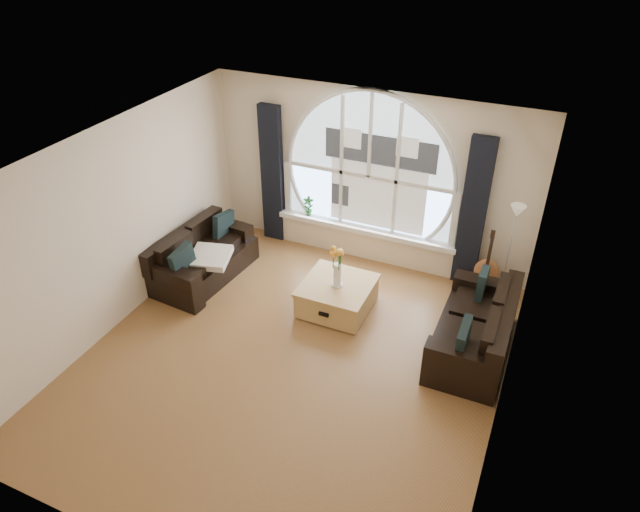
{
  "coord_description": "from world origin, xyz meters",
  "views": [
    {
      "loc": [
        2.5,
        -4.77,
        5.07
      ],
      "look_at": [
        0.0,
        0.9,
        1.05
      ],
      "focal_mm": 32.34,
      "sensor_mm": 36.0,
      "label": 1
    }
  ],
  "objects_px": {
    "floor_lamp": "(508,258)",
    "potted_plant": "(308,206)",
    "guitar": "(489,259)",
    "sofa_left": "(203,254)",
    "vase_flowers": "(338,262)",
    "sofa_right": "(475,326)",
    "coffee_chest": "(337,295)"
  },
  "relations": [
    {
      "from": "sofa_left",
      "to": "coffee_chest",
      "type": "distance_m",
      "value": 2.16
    },
    {
      "from": "coffee_chest",
      "to": "vase_flowers",
      "type": "distance_m",
      "value": 0.58
    },
    {
      "from": "sofa_right",
      "to": "vase_flowers",
      "type": "xyz_separation_m",
      "value": [
        -1.9,
        0.07,
        0.42
      ]
    },
    {
      "from": "coffee_chest",
      "to": "potted_plant",
      "type": "relative_size",
      "value": 2.92
    },
    {
      "from": "floor_lamp",
      "to": "potted_plant",
      "type": "relative_size",
      "value": 4.91
    },
    {
      "from": "sofa_left",
      "to": "sofa_right",
      "type": "height_order",
      "value": "sofa_right"
    },
    {
      "from": "sofa_right",
      "to": "floor_lamp",
      "type": "height_order",
      "value": "floor_lamp"
    },
    {
      "from": "coffee_chest",
      "to": "vase_flowers",
      "type": "xyz_separation_m",
      "value": [
        0.01,
        -0.03,
        0.58
      ]
    },
    {
      "from": "sofa_left",
      "to": "potted_plant",
      "type": "relative_size",
      "value": 5.16
    },
    {
      "from": "guitar",
      "to": "coffee_chest",
      "type": "bearing_deg",
      "value": -146.68
    },
    {
      "from": "floor_lamp",
      "to": "coffee_chest",
      "type": "bearing_deg",
      "value": -154.1
    },
    {
      "from": "guitar",
      "to": "potted_plant",
      "type": "height_order",
      "value": "guitar"
    },
    {
      "from": "sofa_right",
      "to": "vase_flowers",
      "type": "height_order",
      "value": "vase_flowers"
    },
    {
      "from": "sofa_right",
      "to": "guitar",
      "type": "bearing_deg",
      "value": 93.6
    },
    {
      "from": "sofa_left",
      "to": "sofa_right",
      "type": "xyz_separation_m",
      "value": [
        4.06,
        -0.03,
        0.0
      ]
    },
    {
      "from": "coffee_chest",
      "to": "sofa_left",
      "type": "bearing_deg",
      "value": -177.87
    },
    {
      "from": "guitar",
      "to": "vase_flowers",
      "type": "bearing_deg",
      "value": -145.84
    },
    {
      "from": "sofa_left",
      "to": "coffee_chest",
      "type": "bearing_deg",
      "value": 7.28
    },
    {
      "from": "sofa_right",
      "to": "guitar",
      "type": "xyz_separation_m",
      "value": [
        -0.09,
        1.42,
        0.13
      ]
    },
    {
      "from": "coffee_chest",
      "to": "guitar",
      "type": "relative_size",
      "value": 0.9
    },
    {
      "from": "guitar",
      "to": "potted_plant",
      "type": "distance_m",
      "value": 2.91
    },
    {
      "from": "sofa_right",
      "to": "potted_plant",
      "type": "distance_m",
      "value": 3.38
    },
    {
      "from": "sofa_right",
      "to": "potted_plant",
      "type": "bearing_deg",
      "value": 152.91
    },
    {
      "from": "vase_flowers",
      "to": "sofa_right",
      "type": "bearing_deg",
      "value": -2.05
    },
    {
      "from": "floor_lamp",
      "to": "potted_plant",
      "type": "height_order",
      "value": "floor_lamp"
    },
    {
      "from": "coffee_chest",
      "to": "guitar",
      "type": "distance_m",
      "value": 2.26
    },
    {
      "from": "sofa_right",
      "to": "vase_flowers",
      "type": "distance_m",
      "value": 1.94
    },
    {
      "from": "sofa_left",
      "to": "vase_flowers",
      "type": "xyz_separation_m",
      "value": [
        2.16,
        0.04,
        0.42
      ]
    },
    {
      "from": "sofa_left",
      "to": "coffee_chest",
      "type": "height_order",
      "value": "sofa_left"
    },
    {
      "from": "coffee_chest",
      "to": "vase_flowers",
      "type": "bearing_deg",
      "value": -74.54
    },
    {
      "from": "potted_plant",
      "to": "coffee_chest",
      "type": "bearing_deg",
      "value": -52.46
    },
    {
      "from": "sofa_left",
      "to": "guitar",
      "type": "distance_m",
      "value": 4.2
    }
  ]
}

